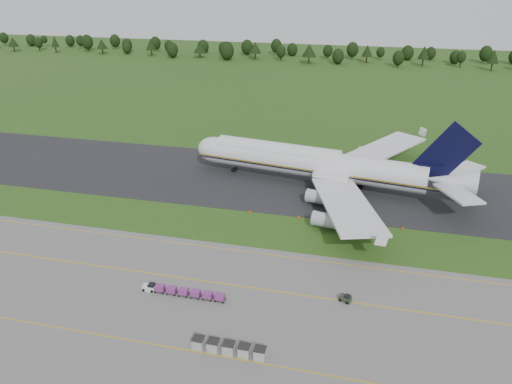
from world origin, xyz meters
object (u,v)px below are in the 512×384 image
(utility_cart, at_px, (345,299))
(baggage_train, at_px, (182,292))
(uld_row, at_px, (229,348))
(edge_markers, at_px, (324,220))
(aircraft, at_px, (318,164))

(utility_cart, bearing_deg, baggage_train, -169.75)
(utility_cart, height_order, uld_row, uld_row)
(baggage_train, bearing_deg, edge_markers, 58.67)
(uld_row, relative_size, edge_markers, 0.32)
(aircraft, distance_m, utility_cart, 51.60)
(baggage_train, distance_m, utility_cart, 28.54)
(aircraft, xyz_separation_m, uld_row, (-4.61, -67.04, -5.09))
(utility_cart, height_order, edge_markers, utility_cart)
(utility_cart, xyz_separation_m, edge_markers, (-7.17, 29.28, -0.31))
(uld_row, bearing_deg, utility_cart, 46.83)
(aircraft, bearing_deg, utility_cart, -77.23)
(edge_markers, bearing_deg, utility_cart, -76.24)
(baggage_train, relative_size, uld_row, 1.35)
(baggage_train, xyz_separation_m, edge_markers, (20.91, 34.36, -0.51))
(baggage_train, height_order, edge_markers, baggage_train)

